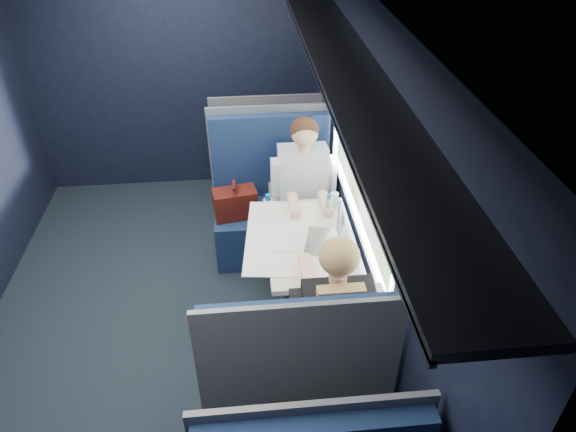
{
  "coord_description": "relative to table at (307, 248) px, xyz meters",
  "views": [
    {
      "loc": [
        0.63,
        -2.8,
        2.96
      ],
      "look_at": [
        0.9,
        0.0,
        0.95
      ],
      "focal_mm": 32.0,
      "sensor_mm": 36.0,
      "label": 1
    }
  ],
  "objects": [
    {
      "name": "ground",
      "position": [
        -1.03,
        0.0,
        -0.67
      ],
      "size": [
        2.8,
        4.2,
        0.01
      ],
      "primitive_type": "cube",
      "color": "black"
    },
    {
      "name": "room_shell",
      "position": [
        -1.01,
        0.0,
        0.81
      ],
      "size": [
        3.0,
        4.4,
        2.4
      ],
      "color": "black",
      "rests_on": "ground"
    },
    {
      "name": "table",
      "position": [
        0.0,
        0.0,
        0.0
      ],
      "size": [
        0.62,
        1.0,
        0.74
      ],
      "color": "#54565E",
      "rests_on": "ground"
    },
    {
      "name": "seat_bay_near",
      "position": [
        -0.2,
        0.87,
        -0.24
      ],
      "size": [
        1.04,
        0.62,
        1.26
      ],
      "color": "#0E1B3D",
      "rests_on": "ground"
    },
    {
      "name": "seat_bay_far",
      "position": [
        -0.18,
        -0.87,
        -0.25
      ],
      "size": [
        1.04,
        0.62,
        1.26
      ],
      "color": "#0E1B3D",
      "rests_on": "ground"
    },
    {
      "name": "seat_row_front",
      "position": [
        -0.18,
        1.8,
        -0.25
      ],
      "size": [
        1.04,
        0.51,
        1.16
      ],
      "color": "#0E1B3D",
      "rests_on": "ground"
    },
    {
      "name": "man",
      "position": [
        0.07,
        0.7,
        0.06
      ],
      "size": [
        0.53,
        0.56,
        1.32
      ],
      "color": "black",
      "rests_on": "ground"
    },
    {
      "name": "woman",
      "position": [
        0.07,
        -0.71,
        0.06
      ],
      "size": [
        0.53,
        0.56,
        1.32
      ],
      "color": "black",
      "rests_on": "ground"
    },
    {
      "name": "papers",
      "position": [
        -0.13,
        0.04,
        0.08
      ],
      "size": [
        0.68,
        0.91,
        0.01
      ],
      "primitive_type": "cube",
      "rotation": [
        0.0,
        0.0,
        -0.1
      ],
      "color": "white",
      "rests_on": "table"
    },
    {
      "name": "laptop",
      "position": [
        0.17,
        -0.05,
        0.14
      ],
      "size": [
        0.32,
        0.37,
        0.24
      ],
      "color": "silver",
      "rests_on": "table"
    },
    {
      "name": "bottle_small",
      "position": [
        0.19,
        0.26,
        0.16
      ],
      "size": [
        0.06,
        0.06,
        0.2
      ],
      "color": "silver",
      "rests_on": "table"
    },
    {
      "name": "cup",
      "position": [
        0.27,
        0.44,
        0.12
      ],
      "size": [
        0.06,
        0.06,
        0.08
      ],
      "primitive_type": "cylinder",
      "color": "white",
      "rests_on": "table"
    }
  ]
}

